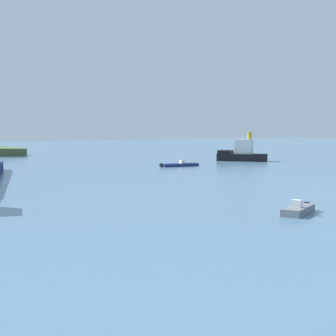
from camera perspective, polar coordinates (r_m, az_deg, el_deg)
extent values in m
cube|color=navy|center=(77.99, 1.25, 0.35)|extent=(6.05, 2.23, 0.43)
cube|color=beige|center=(78.17, 1.54, 0.70)|extent=(0.57, 0.91, 0.50)
cube|color=black|center=(76.52, -0.79, 0.32)|extent=(0.31, 0.34, 0.56)
cube|color=black|center=(91.38, 8.22, 1.18)|extent=(7.95, 8.66, 1.25)
cube|color=black|center=(91.89, 6.40, 1.79)|extent=(3.82, 3.73, 0.60)
cube|color=white|center=(91.24, 8.42, 2.38)|extent=(3.55, 3.66, 2.60)
cylinder|color=gold|center=(91.03, 9.04, 3.56)|extent=(0.70, 0.70, 1.20)
cylinder|color=black|center=(92.21, 5.56, 1.31)|extent=(0.73, 0.68, 0.70)
cube|color=slate|center=(36.37, 14.24, -4.55)|extent=(3.94, 2.81, 0.50)
cube|color=white|center=(36.03, 14.13, -3.83)|extent=(0.73, 0.79, 0.50)
cube|color=black|center=(38.29, 15.13, -4.07)|extent=(0.39, 0.41, 0.56)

